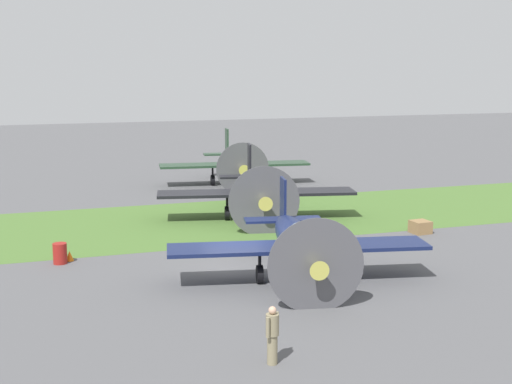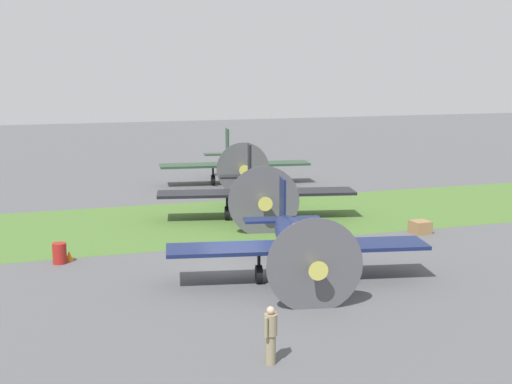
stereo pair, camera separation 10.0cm
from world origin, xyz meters
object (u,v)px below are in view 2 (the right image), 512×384
supply_crate (420,227)px  runway_marker_cone (69,256)px  airplane_trail (235,162)px  airplane_wingman (256,189)px  fuel_drum (60,253)px  airplane_lead (297,241)px  ground_crew_chief (271,334)px

supply_crate → runway_marker_cone: (17.37, -0.30, -0.10)m
airplane_trail → runway_marker_cone: airplane_trail is taller
airplane_wingman → fuel_drum: 12.61m
fuel_drum → supply_crate: 17.78m
airplane_lead → ground_crew_chief: (3.67, 7.37, -0.64)m
fuel_drum → supply_crate: size_ratio=1.00×
airplane_lead → airplane_wingman: size_ratio=0.94×
airplane_wingman → airplane_trail: 11.59m
airplane_wingman → fuel_drum: (10.95, 6.14, -1.20)m
airplane_lead → runway_marker_cone: bearing=-22.2°
airplane_trail → airplane_lead: bearing=87.4°
airplane_lead → airplane_trail: airplane_trail is taller
runway_marker_cone → fuel_drum: bearing=37.8°
supply_crate → airplane_lead: bearing=30.8°
ground_crew_chief → runway_marker_cone: size_ratio=3.93×
ground_crew_chief → airplane_lead: bearing=22.4°
airplane_wingman → airplane_lead: bearing=91.9°
airplane_lead → airplane_trail: size_ratio=0.96×
airplane_lead → supply_crate: size_ratio=11.65×
supply_crate → runway_marker_cone: size_ratio=2.05×
airplane_wingman → supply_crate: airplane_wingman is taller
ground_crew_chief → fuel_drum: (5.25, -12.63, -0.46)m
airplane_lead → airplane_trail: bearing=-89.2°
airplane_lead → supply_crate: airplane_lead is taller
supply_crate → airplane_trail: bearing=-74.9°
ground_crew_chief → supply_crate: bearing=4.2°
airplane_wingman → ground_crew_chief: 19.63m
airplane_lead → fuel_drum: (8.92, -5.26, -1.10)m
fuel_drum → runway_marker_cone: 0.57m
airplane_trail → ground_crew_chief: size_ratio=6.29×
airplane_wingman → runway_marker_cone: airplane_wingman is taller
airplane_trail → ground_crew_chief: bearing=83.1°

